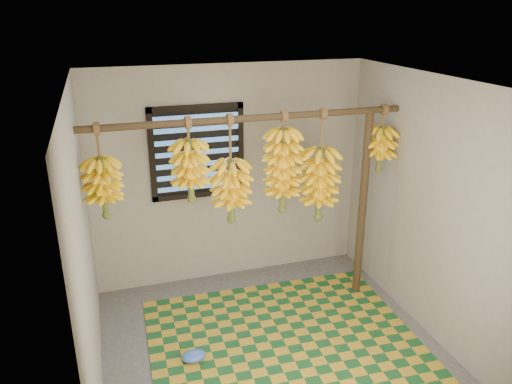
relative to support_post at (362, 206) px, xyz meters
name	(u,v)px	position (x,y,z in m)	size (l,w,h in m)	color
floor	(274,352)	(-1.20, -0.70, -1.00)	(3.00, 3.00, 0.01)	#494949
ceiling	(278,83)	(-1.20, -0.70, 1.40)	(3.00, 3.00, 0.01)	silver
wall_back	(230,176)	(-1.20, 0.80, 0.20)	(3.00, 0.01, 2.40)	gray
wall_left	(84,258)	(-2.71, -0.70, 0.20)	(0.01, 3.00, 2.40)	gray
wall_right	(432,210)	(0.30, -0.70, 0.20)	(0.01, 3.00, 2.40)	gray
window	(197,152)	(-1.55, 0.78, 0.50)	(1.00, 0.04, 1.00)	black
hanging_pole	(251,118)	(-1.20, 0.00, 1.00)	(0.06, 0.06, 3.00)	#3D2D1A
support_post	(362,206)	(0.00, 0.00, 0.00)	(0.08, 0.08, 2.00)	#3D2D1A
woven_mat	(283,339)	(-1.07, -0.57, -0.99)	(2.45, 1.96, 0.01)	#164C23
plastic_bag	(194,356)	(-1.92, -0.61, -0.95)	(0.22, 0.16, 0.09)	blue
banana_bunch_a	(103,188)	(-2.52, 0.00, 0.49)	(0.33, 0.33, 0.84)	brown
banana_bunch_b	(190,171)	(-1.77, 0.00, 0.56)	(0.33, 0.33, 0.78)	brown
banana_bunch_c	(231,191)	(-1.40, 0.00, 0.33)	(0.37, 0.37, 1.03)	brown
banana_bunch_d	(283,171)	(-0.88, 0.00, 0.48)	(0.35, 0.35, 0.99)	brown
banana_bunch_e	(320,184)	(-0.50, 0.00, 0.30)	(0.38, 0.38, 1.12)	brown
banana_bunch_f	(380,149)	(0.15, 0.00, 0.60)	(0.31, 0.31, 0.68)	brown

